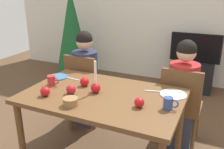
# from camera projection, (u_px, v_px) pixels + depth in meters

# --- Properties ---
(back_wall) EXTENTS (6.40, 0.10, 2.60)m
(back_wall) POSITION_uv_depth(u_px,v_px,m) (171.00, 7.00, 4.26)
(back_wall) COLOR silver
(back_wall) RESTS_ON ground
(dining_table) EXTENTS (1.40, 0.90, 0.75)m
(dining_table) POSITION_uv_depth(u_px,v_px,m) (103.00, 103.00, 2.26)
(dining_table) COLOR brown
(dining_table) RESTS_ON ground
(chair_left) EXTENTS (0.40, 0.40, 0.90)m
(chair_left) POSITION_uv_depth(u_px,v_px,m) (85.00, 85.00, 3.05)
(chair_left) COLOR brown
(chair_left) RESTS_ON ground
(chair_right) EXTENTS (0.40, 0.40, 0.90)m
(chair_right) POSITION_uv_depth(u_px,v_px,m) (181.00, 103.00, 2.59)
(chair_right) COLOR brown
(chair_right) RESTS_ON ground
(person_left_child) EXTENTS (0.30, 0.30, 1.17)m
(person_left_child) POSITION_uv_depth(u_px,v_px,m) (86.00, 80.00, 3.05)
(person_left_child) COLOR #33384C
(person_left_child) RESTS_ON ground
(person_right_child) EXTENTS (0.30, 0.30, 1.17)m
(person_right_child) POSITION_uv_depth(u_px,v_px,m) (182.00, 97.00, 2.60)
(person_right_child) COLOR #33384C
(person_right_child) RESTS_ON ground
(tv_stand) EXTENTS (0.64, 0.40, 0.48)m
(tv_stand) POSITION_uv_depth(u_px,v_px,m) (192.00, 75.00, 4.17)
(tv_stand) COLOR black
(tv_stand) RESTS_ON ground
(tv) EXTENTS (0.79, 0.05, 0.46)m
(tv) POSITION_uv_depth(u_px,v_px,m) (196.00, 48.00, 4.01)
(tv) COLOR black
(tv) RESTS_ON tv_stand
(christmas_tree) EXTENTS (0.62, 0.62, 1.70)m
(christmas_tree) POSITION_uv_depth(u_px,v_px,m) (72.00, 30.00, 4.58)
(christmas_tree) COLOR brown
(christmas_tree) RESTS_ON ground
(candle_centerpiece) EXTENTS (0.09, 0.09, 0.30)m
(candle_centerpiece) POSITION_uv_depth(u_px,v_px,m) (96.00, 86.00, 2.24)
(candle_centerpiece) COLOR red
(candle_centerpiece) RESTS_ON dining_table
(plate_left) EXTENTS (0.20, 0.20, 0.01)m
(plate_left) POSITION_uv_depth(u_px,v_px,m) (58.00, 77.00, 2.62)
(plate_left) COLOR teal
(plate_left) RESTS_ON dining_table
(plate_right) EXTENTS (0.23, 0.23, 0.01)m
(plate_right) POSITION_uv_depth(u_px,v_px,m) (173.00, 95.00, 2.20)
(plate_right) COLOR white
(plate_right) RESTS_ON dining_table
(mug_left) EXTENTS (0.12, 0.08, 0.10)m
(mug_left) POSITION_uv_depth(u_px,v_px,m) (52.00, 80.00, 2.41)
(mug_left) COLOR #B72D2D
(mug_left) RESTS_ON dining_table
(mug_right) EXTENTS (0.12, 0.08, 0.10)m
(mug_right) POSITION_uv_depth(u_px,v_px,m) (169.00, 103.00, 1.95)
(mug_right) COLOR #33477F
(mug_right) RESTS_ON dining_table
(fork_left) EXTENTS (0.18, 0.03, 0.01)m
(fork_left) POSITION_uv_depth(u_px,v_px,m) (73.00, 79.00, 2.57)
(fork_left) COLOR silver
(fork_left) RESTS_ON dining_table
(fork_right) EXTENTS (0.18, 0.06, 0.01)m
(fork_right) POSITION_uv_depth(u_px,v_px,m) (154.00, 91.00, 2.28)
(fork_right) COLOR silver
(fork_right) RESTS_ON dining_table
(bowl_walnuts) EXTENTS (0.12, 0.12, 0.06)m
(bowl_walnuts) POSITION_uv_depth(u_px,v_px,m) (71.00, 102.00, 2.01)
(bowl_walnuts) COLOR olive
(bowl_walnuts) RESTS_ON dining_table
(apple_near_candle) EXTENTS (0.09, 0.09, 0.09)m
(apple_near_candle) POSITION_uv_depth(u_px,v_px,m) (71.00, 89.00, 2.22)
(apple_near_candle) COLOR red
(apple_near_candle) RESTS_ON dining_table
(apple_by_left_plate) EXTENTS (0.09, 0.09, 0.09)m
(apple_by_left_plate) POSITION_uv_depth(u_px,v_px,m) (85.00, 82.00, 2.39)
(apple_by_left_plate) COLOR red
(apple_by_left_plate) RESTS_ON dining_table
(apple_by_right_mug) EXTENTS (0.08, 0.08, 0.08)m
(apple_by_right_mug) POSITION_uv_depth(u_px,v_px,m) (139.00, 102.00, 1.98)
(apple_by_right_mug) COLOR red
(apple_by_right_mug) RESTS_ON dining_table
(apple_far_edge) EXTENTS (0.09, 0.09, 0.09)m
(apple_far_edge) POSITION_uv_depth(u_px,v_px,m) (45.00, 91.00, 2.18)
(apple_far_edge) COLOR #B4161A
(apple_far_edge) RESTS_ON dining_table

